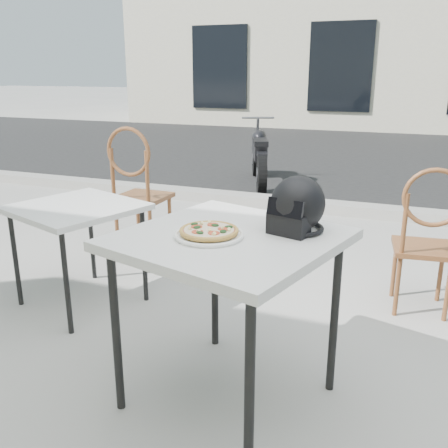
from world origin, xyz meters
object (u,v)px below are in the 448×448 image
(pizza, at_px, (209,230))
(helmet, at_px, (297,207))
(motorcycle, at_px, (259,156))
(cafe_chair_main, at_px, (427,234))
(cafe_table_side, at_px, (77,214))
(cafe_table_main, at_px, (229,251))
(plate, at_px, (209,235))
(cafe_chair_side, at_px, (137,183))

(pizza, bearing_deg, helmet, 33.50)
(pizza, xyz_separation_m, motorcycle, (-1.22, 4.65, -0.47))
(pizza, distance_m, cafe_chair_main, 1.66)
(pizza, xyz_separation_m, helmet, (0.33, 0.22, 0.08))
(pizza, distance_m, helmet, 0.40)
(helmet, xyz_separation_m, cafe_table_side, (-1.55, 0.46, -0.32))
(helmet, bearing_deg, motorcycle, 125.26)
(cafe_table_main, bearing_deg, helmet, 31.63)
(helmet, xyz_separation_m, cafe_chair_main, (0.58, 1.13, -0.40))
(plate, relative_size, helmet, 1.06)
(cafe_chair_main, relative_size, motorcycle, 0.57)
(plate, relative_size, pizza, 1.08)
(cafe_table_side, bearing_deg, helmet, -16.53)
(cafe_chair_main, distance_m, cafe_chair_side, 2.32)
(pizza, relative_size, cafe_chair_side, 0.28)
(plate, bearing_deg, cafe_chair_side, 129.06)
(pizza, height_order, cafe_table_side, pizza)
(cafe_chair_main, xyz_separation_m, cafe_chair_side, (-2.29, 0.35, 0.06))
(cafe_chair_main, bearing_deg, motorcycle, -64.02)
(cafe_table_side, bearing_deg, cafe_chair_side, 98.60)
(pizza, height_order, motorcycle, motorcycle)
(plate, relative_size, cafe_chair_side, 0.30)
(cafe_table_main, bearing_deg, cafe_chair_side, 131.43)
(plate, bearing_deg, helmet, 33.52)
(cafe_table_main, xyz_separation_m, helmet, (0.26, 0.16, 0.19))
(pizza, xyz_separation_m, cafe_table_side, (-1.22, 0.68, -0.24))
(plate, xyz_separation_m, motorcycle, (-1.22, 4.65, -0.45))
(cafe_table_main, relative_size, plate, 3.29)
(cafe_chair_main, height_order, cafe_chair_side, cafe_chair_side)
(cafe_chair_side, bearing_deg, cafe_table_main, 133.27)
(cafe_table_main, bearing_deg, plate, -140.08)
(pizza, bearing_deg, cafe_table_side, 150.96)
(helmet, bearing_deg, cafe_table_side, 179.52)
(cafe_table_main, xyz_separation_m, plate, (-0.07, -0.06, 0.08))
(cafe_table_main, height_order, motorcycle, motorcycle)
(plate, height_order, cafe_chair_side, cafe_chair_side)
(plate, distance_m, cafe_chair_main, 1.65)
(pizza, relative_size, helmet, 0.99)
(cafe_table_main, bearing_deg, cafe_chair_main, 56.70)
(cafe_chair_side, bearing_deg, cafe_chair_main, 173.08)
(pizza, relative_size, motorcycle, 0.18)
(cafe_table_main, relative_size, cafe_chair_main, 1.10)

